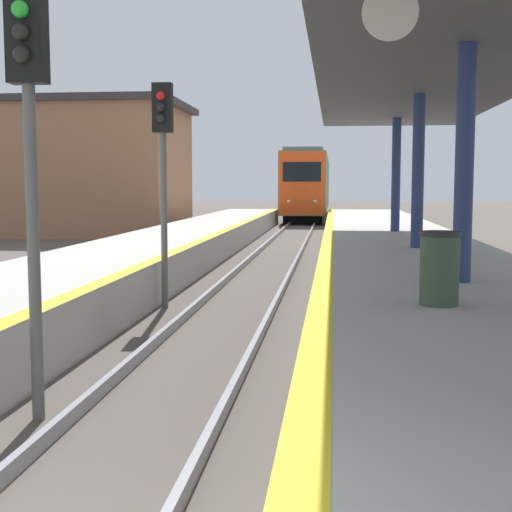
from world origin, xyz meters
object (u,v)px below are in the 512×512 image
(train, at_px, (309,185))
(trash_bin, at_px, (439,268))
(signal_near, at_px, (29,120))
(signal_mid, at_px, (163,151))

(train, bearing_deg, trash_bin, -85.81)
(signal_near, distance_m, signal_mid, 6.42)
(train, relative_size, trash_bin, 24.19)
(signal_mid, bearing_deg, train, 87.96)
(trash_bin, bearing_deg, signal_near, -152.26)
(signal_near, bearing_deg, train, 88.60)
(signal_near, height_order, trash_bin, signal_near)
(train, relative_size, signal_mid, 5.22)
(signal_near, distance_m, trash_bin, 4.97)
(signal_mid, xyz_separation_m, trash_bin, (4.42, -4.23, -1.62))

